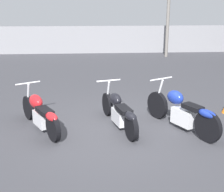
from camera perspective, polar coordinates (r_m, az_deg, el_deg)
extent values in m
plane|color=#38383D|center=(6.95, 0.31, -6.48)|extent=(60.00, 60.00, 0.00)
cube|color=gray|center=(17.18, -2.34, 10.25)|extent=(40.00, 0.04, 1.47)
cylinder|color=black|center=(7.83, -15.02, -2.06)|extent=(0.37, 0.55, 0.57)
cylinder|color=black|center=(6.50, -10.71, -5.77)|extent=(0.37, 0.55, 0.57)
cube|color=silver|center=(7.10, -12.84, -4.15)|extent=(0.44, 0.57, 0.32)
ellipsoid|color=red|center=(7.22, -13.75, -0.95)|extent=(0.47, 0.57, 0.30)
cube|color=black|center=(6.78, -12.22, -2.70)|extent=(0.47, 0.58, 0.10)
ellipsoid|color=red|center=(6.46, -11.00, -3.74)|extent=(0.39, 0.48, 0.16)
cylinder|color=silver|center=(7.56, -15.15, 2.29)|extent=(0.53, 0.32, 0.04)
cylinder|color=silver|center=(7.69, -15.09, 0.07)|extent=(0.16, 0.24, 0.62)
cylinder|color=silver|center=(7.03, -11.46, -4.78)|extent=(0.34, 0.54, 0.07)
cylinder|color=black|center=(7.82, -0.85, -1.50)|extent=(0.24, 0.57, 0.57)
cylinder|color=black|center=(6.44, 3.54, -5.72)|extent=(0.24, 0.57, 0.57)
cube|color=silver|center=(7.06, 1.34, -3.84)|extent=(0.34, 0.60, 0.31)
ellipsoid|color=black|center=(7.19, 0.62, -0.58)|extent=(0.36, 0.53, 0.28)
cube|color=black|center=(6.74, 2.15, -2.46)|extent=(0.37, 0.57, 0.10)
ellipsoid|color=black|center=(6.40, 3.40, -3.69)|extent=(0.31, 0.48, 0.16)
cylinder|color=silver|center=(7.55, -0.64, 2.83)|extent=(0.59, 0.19, 0.04)
cylinder|color=silver|center=(7.68, -0.75, 0.63)|extent=(0.11, 0.25, 0.62)
cylinder|color=silver|center=(6.99, 2.71, -4.59)|extent=(0.22, 0.58, 0.07)
cylinder|color=black|center=(7.69, 8.29, -1.64)|extent=(0.39, 0.63, 0.66)
cylinder|color=black|center=(6.63, 17.12, -5.37)|extent=(0.39, 0.63, 0.66)
cube|color=silver|center=(7.10, 12.79, -3.82)|extent=(0.44, 0.60, 0.36)
ellipsoid|color=navy|center=(7.15, 11.50, -0.23)|extent=(0.44, 0.52, 0.31)
cube|color=black|center=(6.81, 14.54, -2.00)|extent=(0.42, 0.52, 0.10)
ellipsoid|color=navy|center=(6.57, 16.99, -3.11)|extent=(0.38, 0.48, 0.16)
cylinder|color=silver|center=(7.43, 9.00, 3.11)|extent=(0.59, 0.33, 0.04)
cylinder|color=silver|center=(7.56, 8.64, 0.69)|extent=(0.16, 0.25, 0.66)
cylinder|color=silver|center=(7.10, 14.35, -4.50)|extent=(0.36, 0.61, 0.07)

